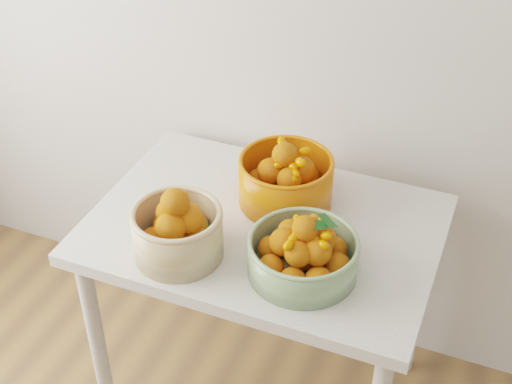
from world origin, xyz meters
TOP-DOWN VIEW (x-y plane):
  - table at (-0.34, 1.60)m, footprint 1.00×0.70m
  - bowl_cream at (-0.51, 1.39)m, footprint 0.26×0.26m
  - bowl_green at (-0.17, 1.45)m, footprint 0.31×0.31m
  - bowl_orange at (-0.32, 1.73)m, footprint 0.30×0.30m

SIDE VIEW (x-z plane):
  - table at x=-0.34m, z-range 0.28..1.03m
  - bowl_green at x=-0.17m, z-range 0.72..0.91m
  - bowl_orange at x=-0.32m, z-range 0.73..0.93m
  - bowl_cream at x=-0.51m, z-range 0.72..0.94m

